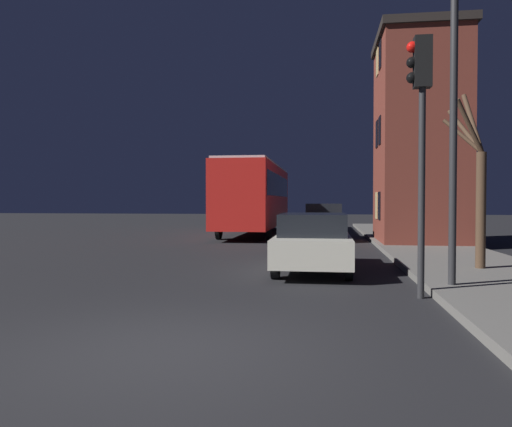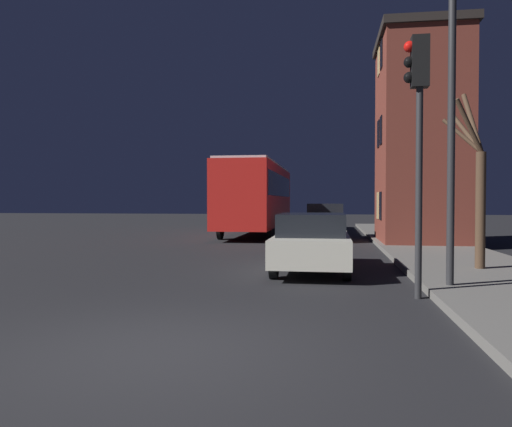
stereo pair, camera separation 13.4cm
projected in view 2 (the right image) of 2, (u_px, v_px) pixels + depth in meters
ground_plane at (160, 350)px, 5.81m from camera, size 120.00×120.00×0.00m
brick_building at (420, 137)px, 19.71m from camera, size 3.36×4.64×8.18m
streetlamp at (428, 20)px, 9.36m from camera, size 1.22×0.50×6.86m
traffic_light at (418, 112)px, 8.79m from camera, size 0.43×0.24×4.64m
bare_tree at (476, 182)px, 11.81m from camera, size 0.92×1.63×4.29m
bus at (257, 193)px, 26.04m from camera, size 2.48×11.77×3.62m
car_near_lane at (312, 241)px, 12.34m from camera, size 1.78×4.46×1.43m
car_mid_lane at (325, 221)px, 22.30m from camera, size 1.74×3.95×1.62m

